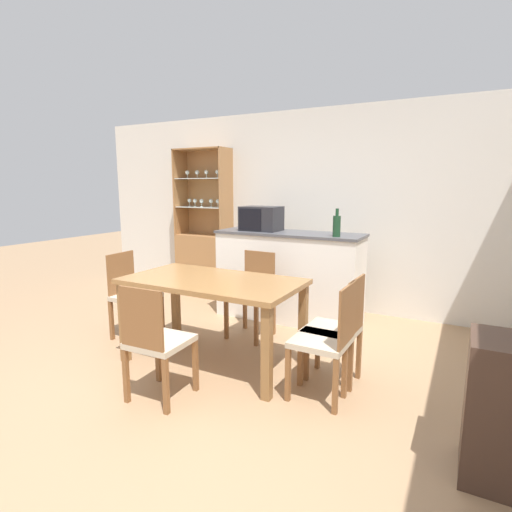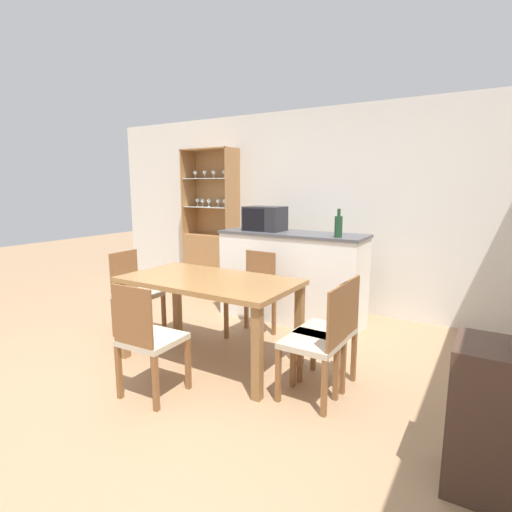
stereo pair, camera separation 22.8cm
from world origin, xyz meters
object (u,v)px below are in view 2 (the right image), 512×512
object	(u,v)px
display_cabinet	(212,252)
wine_bottle	(338,226)
dining_table	(209,289)
microwave	(265,219)
dining_chair_side_left_far	(135,293)
dining_chair_head_far	(253,294)
dining_chair_head_near	(149,339)
dining_chair_side_right_near	(318,342)
dining_chair_side_right_far	(330,331)

from	to	relation	value
display_cabinet	wine_bottle	bearing A→B (deg)	-16.77
dining_table	wine_bottle	world-z (taller)	wine_bottle
display_cabinet	microwave	size ratio (longest dim) A/B	4.56
wine_bottle	dining_chair_side_left_far	bearing A→B (deg)	-147.91
dining_chair_side_left_far	dining_chair_head_far	xyz separation A→B (m)	(1.10, 0.61, 0.00)
dining_table	dining_chair_head_near	size ratio (longest dim) A/B	1.75
dining_chair_side_right_near	wine_bottle	bearing A→B (deg)	15.96
dining_table	dining_chair_head_far	size ratio (longest dim) A/B	1.75
dining_chair_side_right_near	dining_chair_head_far	world-z (taller)	same
dining_table	dining_chair_head_far	world-z (taller)	dining_chair_head_far
dining_table	wine_bottle	distance (m)	1.55
dining_chair_side_left_far	wine_bottle	bearing A→B (deg)	120.57
dining_chair_head_near	microwave	xyz separation A→B (m)	(-0.25, 2.16, 0.74)
dining_table	dining_chair_side_right_far	xyz separation A→B (m)	(1.10, 0.12, -0.22)
dining_chair_side_left_far	wine_bottle	world-z (taller)	wine_bottle
dining_chair_head_near	dining_chair_side_right_far	bearing A→B (deg)	35.71
dining_chair_side_right_near	dining_chair_head_far	bearing A→B (deg)	52.85
dining_chair_side_right_near	dining_chair_side_left_far	world-z (taller)	same
dining_chair_head_near	dining_chair_head_far	size ratio (longest dim) A/B	1.00
dining_chair_head_near	wine_bottle	size ratio (longest dim) A/B	2.99
dining_chair_side_right_far	wine_bottle	world-z (taller)	wine_bottle
display_cabinet	dining_chair_side_left_far	distance (m)	1.85
dining_chair_side_right_far	dining_chair_side_left_far	size ratio (longest dim) A/B	1.00
dining_chair_side_right_near	dining_chair_head_far	xyz separation A→B (m)	(-1.10, 0.87, 0.00)
display_cabinet	dining_chair_head_near	size ratio (longest dim) A/B	2.36
dining_table	dining_chair_side_right_near	size ratio (longest dim) A/B	1.75
dining_chair_head_near	dining_chair_side_right_near	distance (m)	1.26
dining_chair_head_near	dining_chair_side_right_near	world-z (taller)	same
dining_chair_side_right_far	dining_chair_side_left_far	xyz separation A→B (m)	(-2.20, 0.00, 0.00)
dining_chair_side_right_near	dining_chair_side_left_far	distance (m)	2.22
dining_chair_side_left_far	microwave	world-z (taller)	microwave
dining_chair_head_far	wine_bottle	xyz separation A→B (m)	(0.73, 0.53, 0.72)
dining_table	dining_chair_side_left_far	xyz separation A→B (m)	(-1.10, 0.13, -0.22)
dining_table	microwave	bearing A→B (deg)	99.92
microwave	wine_bottle	xyz separation A→B (m)	(0.98, -0.15, -0.03)
dining_chair_side_left_far	microwave	xyz separation A→B (m)	(0.85, 1.30, 0.74)
dining_chair_side_left_far	wine_bottle	xyz separation A→B (m)	(1.83, 1.15, 0.72)
dining_table	dining_chair_head_far	xyz separation A→B (m)	(0.00, 0.74, -0.22)
dining_chair_head_near	wine_bottle	xyz separation A→B (m)	(0.73, 2.01, 0.72)
dining_chair_side_right_far	dining_chair_head_far	bearing A→B (deg)	63.61
dining_chair_side_right_far	dining_chair_side_left_far	bearing A→B (deg)	92.83
dining_chair_side_right_near	microwave	world-z (taller)	microwave
dining_table	dining_chair_head_near	distance (m)	0.77
dining_table	wine_bottle	bearing A→B (deg)	60.18
dining_chair_side_right_far	wine_bottle	bearing A→B (deg)	20.72
dining_chair_head_far	wine_bottle	bearing A→B (deg)	-140.91
display_cabinet	dining_table	xyz separation A→B (m)	(1.46, -1.93, 0.07)
dining_chair_head_far	wine_bottle	world-z (taller)	wine_bottle
dining_table	dining_chair_head_far	distance (m)	0.77
display_cabinet	dining_chair_side_left_far	size ratio (longest dim) A/B	2.36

